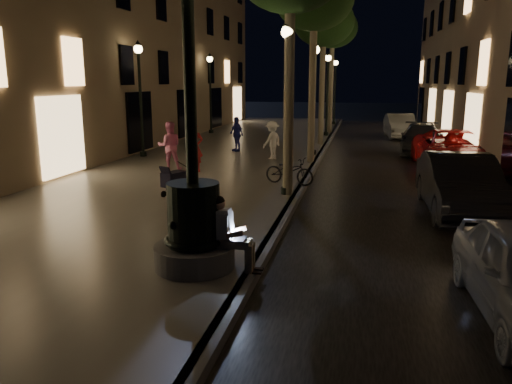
% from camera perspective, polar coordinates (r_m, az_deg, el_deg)
% --- Properties ---
extents(ground, '(120.00, 120.00, 0.00)m').
position_cam_1_polar(ground, '(21.17, 7.05, 3.33)').
color(ground, black).
rests_on(ground, ground).
extents(cobble_lane, '(6.00, 45.00, 0.02)m').
position_cam_1_polar(cobble_lane, '(21.13, 15.18, 3.00)').
color(cobble_lane, black).
rests_on(cobble_lane, ground).
extents(promenade, '(8.00, 45.00, 0.20)m').
position_cam_1_polar(promenade, '(21.85, -3.47, 3.96)').
color(promenade, '#69655D').
rests_on(promenade, ground).
extents(curb_strip, '(0.25, 45.00, 0.20)m').
position_cam_1_polar(curb_strip, '(21.15, 7.05, 3.60)').
color(curb_strip, '#59595B').
rests_on(curb_strip, ground).
extents(fountain_lamppost, '(1.40, 1.40, 5.21)m').
position_cam_1_polar(fountain_lamppost, '(8.57, -7.16, -2.14)').
color(fountain_lamppost, '#59595B').
rests_on(fountain_lamppost, promenade).
extents(seated_man_laptop, '(0.92, 0.31, 1.30)m').
position_cam_1_polar(seated_man_laptop, '(8.48, -3.18, -4.47)').
color(seated_man_laptop, gray).
rests_on(seated_man_laptop, promenade).
extents(tree_second, '(3.00, 3.00, 7.40)m').
position_cam_1_polar(tree_second, '(20.14, 6.69, 20.97)').
color(tree_second, '#6B604C').
rests_on(tree_second, promenade).
extents(tree_third, '(3.00, 3.00, 7.20)m').
position_cam_1_polar(tree_third, '(26.05, 7.75, 18.58)').
color(tree_third, '#6B604C').
rests_on(tree_third, promenade).
extents(tree_far, '(3.00, 3.00, 7.50)m').
position_cam_1_polar(tree_far, '(32.03, 8.77, 17.94)').
color(tree_far, '#6B604C').
rests_on(tree_far, promenade).
extents(lamp_curb_a, '(0.36, 0.36, 4.81)m').
position_cam_1_polar(lamp_curb_a, '(13.98, 3.59, 12.00)').
color(lamp_curb_a, black).
rests_on(lamp_curb_a, promenade).
extents(lamp_curb_b, '(0.36, 0.36, 4.81)m').
position_cam_1_polar(lamp_curb_b, '(21.92, 6.71, 12.15)').
color(lamp_curb_b, black).
rests_on(lamp_curb_b, promenade).
extents(lamp_curb_c, '(0.36, 0.36, 4.81)m').
position_cam_1_polar(lamp_curb_c, '(29.90, 8.18, 12.21)').
color(lamp_curb_c, black).
rests_on(lamp_curb_c, promenade).
extents(lamp_curb_d, '(0.36, 0.36, 4.81)m').
position_cam_1_polar(lamp_curb_d, '(37.88, 9.02, 12.24)').
color(lamp_curb_d, black).
rests_on(lamp_curb_d, promenade).
extents(lamp_left_b, '(0.36, 0.36, 4.81)m').
position_cam_1_polar(lamp_left_b, '(21.83, -13.13, 11.92)').
color(lamp_left_b, black).
rests_on(lamp_left_b, promenade).
extents(lamp_left_c, '(0.36, 0.36, 4.81)m').
position_cam_1_polar(lamp_left_c, '(31.20, -5.25, 12.30)').
color(lamp_left_c, black).
rests_on(lamp_left_c, promenade).
extents(stroller, '(0.65, 0.95, 0.98)m').
position_cam_1_polar(stroller, '(14.11, -9.37, 1.45)').
color(stroller, black).
rests_on(stroller, promenade).
extents(car_second, '(1.74, 4.69, 1.53)m').
position_cam_1_polar(car_second, '(13.82, 22.27, 0.76)').
color(car_second, black).
rests_on(car_second, ground).
extents(car_third, '(2.65, 5.57, 1.53)m').
position_cam_1_polar(car_third, '(20.57, 21.55, 4.44)').
color(car_third, maroon).
rests_on(car_third, ground).
extents(car_rear, '(2.33, 4.83, 1.36)m').
position_cam_1_polar(car_rear, '(25.13, 18.38, 5.80)').
color(car_rear, '#2B2C30').
rests_on(car_rear, ground).
extents(car_fifth, '(1.83, 4.45, 1.43)m').
position_cam_1_polar(car_fifth, '(31.36, 16.12, 7.25)').
color(car_fifth, '#9B9C97').
rests_on(car_fifth, ground).
extents(pedestrian_red, '(0.75, 0.64, 1.74)m').
position_cam_1_polar(pedestrian_red, '(17.83, -7.08, 5.08)').
color(pedestrian_red, red).
rests_on(pedestrian_red, promenade).
extents(pedestrian_pink, '(1.03, 0.92, 1.74)m').
position_cam_1_polar(pedestrian_pink, '(18.37, -9.85, 5.21)').
color(pedestrian_pink, pink).
rests_on(pedestrian_pink, promenade).
extents(pedestrian_white, '(1.00, 1.16, 1.56)m').
position_cam_1_polar(pedestrian_white, '(20.73, 1.84, 5.96)').
color(pedestrian_white, white).
rests_on(pedestrian_white, promenade).
extents(pedestrian_blue, '(0.95, 0.90, 1.58)m').
position_cam_1_polar(pedestrian_blue, '(23.02, -2.24, 6.64)').
color(pedestrian_blue, navy).
rests_on(pedestrian_blue, promenade).
extents(bicycle, '(1.72, 1.02, 0.85)m').
position_cam_1_polar(bicycle, '(15.60, 3.83, 2.42)').
color(bicycle, black).
rests_on(bicycle, promenade).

